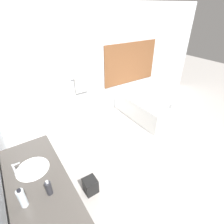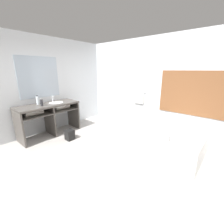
# 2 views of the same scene
# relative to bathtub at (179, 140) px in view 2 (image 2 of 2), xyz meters

# --- Properties ---
(ground_plane) EXTENTS (16.00, 16.00, 0.00)m
(ground_plane) POSITION_rel_bathtub_xyz_m (-1.23, -1.37, -0.29)
(ground_plane) COLOR #A8A39E
(ground_plane) RESTS_ON ground
(wall_back_with_blinds) EXTENTS (7.40, 0.13, 2.70)m
(wall_back_with_blinds) POSITION_rel_bathtub_xyz_m (-1.18, 0.86, 1.05)
(wall_back_with_blinds) COLOR silver
(wall_back_with_blinds) RESTS_ON ground_plane
(wall_left_with_mirror) EXTENTS (0.08, 7.40, 2.70)m
(wall_left_with_mirror) POSITION_rel_bathtub_xyz_m (-3.46, -1.37, 1.06)
(wall_left_with_mirror) COLOR silver
(wall_left_with_mirror) RESTS_ON ground_plane
(vanity_counter) EXTENTS (0.65, 1.62, 0.90)m
(vanity_counter) POSITION_rel_bathtub_xyz_m (-3.09, -1.36, 0.38)
(vanity_counter) COLOR #4C4742
(vanity_counter) RESTS_ON ground_plane
(sink_faucet) EXTENTS (0.09, 0.04, 0.18)m
(sink_faucet) POSITION_rel_bathtub_xyz_m (-3.27, -1.14, 0.69)
(sink_faucet) COLOR silver
(sink_faucet) RESTS_ON vanity_counter
(bathtub) EXTENTS (1.03, 1.65, 0.65)m
(bathtub) POSITION_rel_bathtub_xyz_m (0.00, 0.00, 0.00)
(bathtub) COLOR white
(bathtub) RESTS_ON ground_plane
(water_bottle_1) EXTENTS (0.07, 0.07, 0.24)m
(water_bottle_1) POSITION_rel_bathtub_xyz_m (-3.26, -1.57, 0.72)
(water_bottle_1) COLOR white
(water_bottle_1) RESTS_ON vanity_counter
(soap_dispenser) EXTENTS (0.06, 0.06, 0.20)m
(soap_dispenser) POSITION_rel_bathtub_xyz_m (-3.01, -1.58, 0.69)
(soap_dispenser) COLOR #28282D
(soap_dispenser) RESTS_ON vanity_counter
(waste_bin) EXTENTS (0.21, 0.21, 0.27)m
(waste_bin) POSITION_rel_bathtub_xyz_m (-2.40, -1.23, -0.16)
(waste_bin) COLOR black
(waste_bin) RESTS_ON ground_plane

